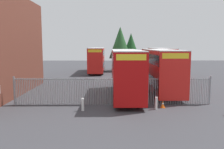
{
  "coord_description": "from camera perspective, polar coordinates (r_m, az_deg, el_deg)",
  "views": [
    {
      "loc": [
        -0.23,
        -18.94,
        4.81
      ],
      "look_at": [
        0.0,
        4.0,
        2.0
      ],
      "focal_mm": 37.86,
      "sensor_mm": 36.0,
      "label": 1
    }
  ],
  "objects": [
    {
      "name": "bollard_near_left",
      "position": [
        17.75,
        -7.07,
        -7.2
      ],
      "size": [
        0.2,
        0.2,
        0.95
      ],
      "primitive_type": "cylinder",
      "color": "silver",
      "rests_on": "ground"
    },
    {
      "name": "ground_plane",
      "position": [
        27.37,
        -0.08,
        -3.14
      ],
      "size": [
        100.0,
        100.0,
        0.0
      ],
      "primitive_type": "plane",
      "color": "#3D3D42"
    },
    {
      "name": "double_decker_bus_far_back",
      "position": [
        42.53,
        -3.7,
        3.75
      ],
      "size": [
        2.54,
        10.81,
        4.42
      ],
      "color": "red",
      "rests_on": "ground"
    },
    {
      "name": "tree_mid_row",
      "position": [
        48.5,
        4.6,
        6.93
      ],
      "size": [
        3.55,
        3.55,
        7.34
      ],
      "color": "#4C3823",
      "rests_on": "ground"
    },
    {
      "name": "double_decker_bus_near_gate",
      "position": [
        22.15,
        3.36,
        0.79
      ],
      "size": [
        2.54,
        10.81,
        4.42
      ],
      "color": "#B70C0C",
      "rests_on": "ground"
    },
    {
      "name": "double_decker_bus_behind_fence_left",
      "position": [
        24.81,
        11.63,
        1.32
      ],
      "size": [
        2.54,
        10.81,
        4.42
      ],
      "color": "red",
      "rests_on": "ground"
    },
    {
      "name": "bollard_center_front",
      "position": [
        18.33,
        10.61,
        -6.82
      ],
      "size": [
        0.2,
        0.2,
        0.95
      ],
      "primitive_type": "cylinder",
      "color": "silver",
      "rests_on": "ground"
    },
    {
      "name": "palisade_fence",
      "position": [
        19.28,
        0.13,
        -3.86
      ],
      "size": [
        16.13,
        0.14,
        2.35
      ],
      "color": "gray",
      "rests_on": "ground"
    },
    {
      "name": "tree_short_side",
      "position": [
        44.5,
        2.0,
        7.78
      ],
      "size": [
        3.97,
        3.97,
        8.29
      ],
      "color": "#4C3823",
      "rests_on": "ground"
    },
    {
      "name": "double_decker_bus_behind_fence_right",
      "position": [
        38.7,
        11.69,
        3.3
      ],
      "size": [
        2.54,
        10.81,
        4.42
      ],
      "color": "red",
      "rests_on": "ground"
    },
    {
      "name": "tree_tall_back",
      "position": [
        44.72,
        1.82,
        7.5
      ],
      "size": [
        3.89,
        3.89,
        8.01
      ],
      "color": "#4C3823",
      "rests_on": "ground"
    },
    {
      "name": "traffic_cone_by_gate",
      "position": [
        18.91,
        12.17,
        -7.01
      ],
      "size": [
        0.34,
        0.34,
        0.59
      ],
      "color": "orange",
      "rests_on": "ground"
    }
  ]
}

